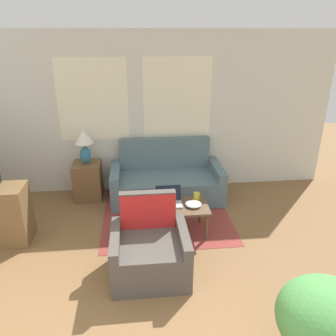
{
  "coord_description": "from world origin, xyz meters",
  "views": [
    {
      "loc": [
        -0.11,
        -1.14,
        2.53
      ],
      "look_at": [
        0.34,
        3.15,
        0.75
      ],
      "focal_mm": 35.0,
      "sensor_mm": 36.0,
      "label": 1
    }
  ],
  "objects_px": {
    "table_lamp": "(84,143)",
    "laptop": "(169,200)",
    "couch": "(166,182)",
    "cup_yellow": "(147,206)",
    "armchair": "(150,251)",
    "coffee_table": "(169,209)",
    "cup_navy": "(197,196)",
    "snack_bowl": "(193,204)",
    "tv_remote": "(146,203)",
    "potted_plant": "(327,322)"
  },
  "relations": [
    {
      "from": "cup_yellow",
      "to": "cup_navy",
      "type": "bearing_deg",
      "value": 15.13
    },
    {
      "from": "cup_yellow",
      "to": "couch",
      "type": "bearing_deg",
      "value": 72.04
    },
    {
      "from": "cup_yellow",
      "to": "snack_bowl",
      "type": "relative_size",
      "value": 0.41
    },
    {
      "from": "cup_navy",
      "to": "table_lamp",
      "type": "bearing_deg",
      "value": 147.09
    },
    {
      "from": "armchair",
      "to": "cup_yellow",
      "type": "distance_m",
      "value": 0.74
    },
    {
      "from": "armchair",
      "to": "table_lamp",
      "type": "relative_size",
      "value": 1.6
    },
    {
      "from": "laptop",
      "to": "snack_bowl",
      "type": "xyz_separation_m",
      "value": [
        0.32,
        -0.09,
        -0.03
      ]
    },
    {
      "from": "potted_plant",
      "to": "table_lamp",
      "type": "bearing_deg",
      "value": 123.46
    },
    {
      "from": "laptop",
      "to": "potted_plant",
      "type": "distance_m",
      "value": 2.37
    },
    {
      "from": "laptop",
      "to": "tv_remote",
      "type": "bearing_deg",
      "value": 175.29
    },
    {
      "from": "table_lamp",
      "to": "coffee_table",
      "type": "distance_m",
      "value": 1.78
    },
    {
      "from": "cup_navy",
      "to": "potted_plant",
      "type": "bearing_deg",
      "value": -75.81
    },
    {
      "from": "table_lamp",
      "to": "tv_remote",
      "type": "xyz_separation_m",
      "value": [
        0.91,
        -1.08,
        -0.53
      ]
    },
    {
      "from": "couch",
      "to": "armchair",
      "type": "height_order",
      "value": "couch"
    },
    {
      "from": "cup_navy",
      "to": "tv_remote",
      "type": "distance_m",
      "value": 0.69
    },
    {
      "from": "cup_navy",
      "to": "snack_bowl",
      "type": "relative_size",
      "value": 0.48
    },
    {
      "from": "cup_navy",
      "to": "potted_plant",
      "type": "height_order",
      "value": "potted_plant"
    },
    {
      "from": "couch",
      "to": "tv_remote",
      "type": "bearing_deg",
      "value": -110.8
    },
    {
      "from": "snack_bowl",
      "to": "tv_remote",
      "type": "distance_m",
      "value": 0.63
    },
    {
      "from": "table_lamp",
      "to": "cup_yellow",
      "type": "bearing_deg",
      "value": -53.07
    },
    {
      "from": "armchair",
      "to": "table_lamp",
      "type": "height_order",
      "value": "table_lamp"
    },
    {
      "from": "laptop",
      "to": "cup_yellow",
      "type": "relative_size",
      "value": 3.85
    },
    {
      "from": "table_lamp",
      "to": "potted_plant",
      "type": "height_order",
      "value": "table_lamp"
    },
    {
      "from": "cup_yellow",
      "to": "tv_remote",
      "type": "relative_size",
      "value": 0.57
    },
    {
      "from": "snack_bowl",
      "to": "laptop",
      "type": "bearing_deg",
      "value": 163.55
    },
    {
      "from": "laptop",
      "to": "potted_plant",
      "type": "height_order",
      "value": "potted_plant"
    },
    {
      "from": "laptop",
      "to": "tv_remote",
      "type": "distance_m",
      "value": 0.31
    },
    {
      "from": "armchair",
      "to": "cup_yellow",
      "type": "height_order",
      "value": "armchair"
    },
    {
      "from": "armchair",
      "to": "coffee_table",
      "type": "relative_size",
      "value": 0.85
    },
    {
      "from": "couch",
      "to": "tv_remote",
      "type": "distance_m",
      "value": 1.05
    },
    {
      "from": "coffee_table",
      "to": "cup_yellow",
      "type": "height_order",
      "value": "cup_yellow"
    },
    {
      "from": "coffee_table",
      "to": "snack_bowl",
      "type": "distance_m",
      "value": 0.33
    },
    {
      "from": "laptop",
      "to": "tv_remote",
      "type": "relative_size",
      "value": 2.19
    },
    {
      "from": "couch",
      "to": "coffee_table",
      "type": "distance_m",
      "value": 1.07
    },
    {
      "from": "coffee_table",
      "to": "cup_yellow",
      "type": "relative_size",
      "value": 11.64
    },
    {
      "from": "laptop",
      "to": "cup_navy",
      "type": "bearing_deg",
      "value": 10.55
    },
    {
      "from": "armchair",
      "to": "laptop",
      "type": "height_order",
      "value": "armchair"
    },
    {
      "from": "armchair",
      "to": "coffee_table",
      "type": "xyz_separation_m",
      "value": [
        0.3,
        0.76,
        0.09
      ]
    },
    {
      "from": "cup_yellow",
      "to": "snack_bowl",
      "type": "height_order",
      "value": "cup_yellow"
    },
    {
      "from": "table_lamp",
      "to": "armchair",
      "type": "bearing_deg",
      "value": -64.89
    },
    {
      "from": "armchair",
      "to": "snack_bowl",
      "type": "distance_m",
      "value": 0.97
    },
    {
      "from": "couch",
      "to": "snack_bowl",
      "type": "distance_m",
      "value": 1.13
    },
    {
      "from": "snack_bowl",
      "to": "tv_remote",
      "type": "bearing_deg",
      "value": 169.16
    },
    {
      "from": "cup_yellow",
      "to": "potted_plant",
      "type": "bearing_deg",
      "value": -58.74
    },
    {
      "from": "tv_remote",
      "to": "table_lamp",
      "type": "bearing_deg",
      "value": 129.94
    },
    {
      "from": "couch",
      "to": "table_lamp",
      "type": "xyz_separation_m",
      "value": [
        -1.28,
        0.11,
        0.68
      ]
    },
    {
      "from": "coffee_table",
      "to": "snack_bowl",
      "type": "relative_size",
      "value": 4.78
    },
    {
      "from": "potted_plant",
      "to": "cup_navy",
      "type": "bearing_deg",
      "value": 104.19
    },
    {
      "from": "table_lamp",
      "to": "laptop",
      "type": "distance_m",
      "value": 1.71
    },
    {
      "from": "couch",
      "to": "cup_yellow",
      "type": "relative_size",
      "value": 20.07
    }
  ]
}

